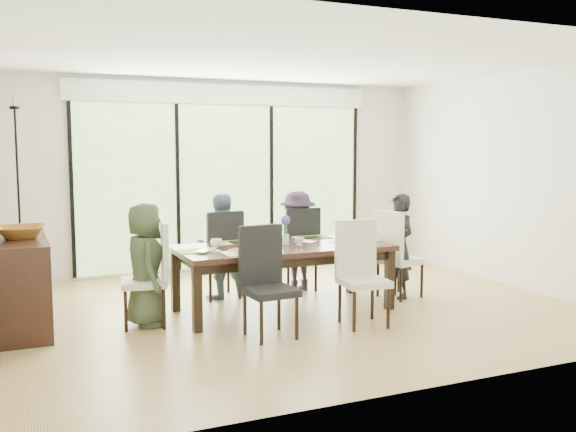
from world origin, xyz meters
name	(u,v)px	position (x,y,z in m)	size (l,w,h in m)	color
floor	(297,309)	(0.00, 0.00, -0.01)	(6.00, 5.00, 0.01)	#9C713E
ceiling	(298,58)	(0.00, 0.00, 2.71)	(6.00, 5.00, 0.01)	white
wall_back	(225,176)	(0.00, 2.51, 1.35)	(6.00, 0.02, 2.70)	silver
wall_front	(442,206)	(0.00, -2.51, 1.35)	(6.00, 0.02, 2.70)	beige
wall_right	(514,180)	(3.01, 0.00, 1.35)	(0.02, 5.00, 2.70)	silver
glass_doors	(226,186)	(0.00, 2.47, 1.20)	(4.20, 0.02, 2.30)	#598C3F
blinds_header	(225,94)	(0.00, 2.46, 2.50)	(4.40, 0.06, 0.28)	white
mullion_a	(72,191)	(-2.10, 2.46, 1.20)	(0.05, 0.04, 2.30)	black
mullion_b	(178,188)	(-0.70, 2.46, 1.20)	(0.05, 0.04, 2.30)	black
mullion_c	(271,185)	(0.70, 2.46, 1.20)	(0.05, 0.04, 2.30)	black
mullion_d	(354,183)	(2.10, 2.46, 1.20)	(0.05, 0.04, 2.30)	black
deck	(208,262)	(0.00, 3.40, -0.05)	(6.00, 1.80, 0.10)	brown
rail_top	(194,219)	(0.00, 4.20, 0.55)	(6.00, 0.08, 0.06)	brown
foliage_left	(75,166)	(-1.80, 5.20, 1.44)	(3.20, 3.20, 3.20)	#14380F
foliage_mid	(191,144)	(0.40, 5.80, 1.80)	(4.00, 4.00, 4.00)	#14380F
foliage_right	(294,173)	(2.20, 5.00, 1.26)	(2.80, 2.80, 2.80)	#14380F
foliage_far	(132,154)	(-0.60, 6.50, 1.62)	(3.60, 3.60, 3.60)	#14380F
table_top	(283,248)	(-0.16, 0.01, 0.68)	(2.28, 1.05, 0.06)	black
table_apron	(283,256)	(-0.16, 0.01, 0.60)	(2.09, 0.86, 0.10)	black
table_leg_fl	(197,299)	(-1.24, -0.42, 0.33)	(0.09, 0.09, 0.66)	black
table_leg_fr	(389,280)	(0.92, -0.42, 0.33)	(0.09, 0.09, 0.66)	black
table_leg_bl	(175,281)	(-1.24, 0.44, 0.33)	(0.09, 0.09, 0.66)	black
table_leg_br	(351,266)	(0.92, 0.44, 0.33)	(0.09, 0.09, 0.66)	black
chair_left_end	(144,274)	(-1.66, 0.01, 0.52)	(0.44, 0.44, 1.05)	silver
chair_right_end	(400,253)	(1.34, 0.01, 0.52)	(0.44, 0.44, 1.05)	silver
chair_far_left	(219,253)	(-0.61, 0.86, 0.52)	(0.44, 0.44, 1.05)	black
chair_far_right	(297,248)	(0.39, 0.86, 0.52)	(0.44, 0.44, 1.05)	black
chair_near_left	(270,282)	(-0.66, -0.86, 0.52)	(0.44, 0.44, 1.05)	black
chair_near_right	(364,274)	(0.34, -0.86, 0.52)	(0.44, 0.44, 1.05)	silver
person_left_end	(145,265)	(-1.64, 0.01, 0.61)	(0.57, 0.36, 1.23)	#38452E
person_right_end	(399,246)	(1.32, 0.01, 0.61)	(0.57, 0.36, 1.23)	black
person_far_left	(220,246)	(-0.61, 0.84, 0.61)	(0.57, 0.36, 1.23)	slate
person_far_right	(297,241)	(0.39, 0.84, 0.61)	(0.57, 0.36, 1.23)	#2B2031
placemat_left	(197,251)	(-1.11, 0.01, 0.72)	(0.42, 0.30, 0.01)	#89C245
placemat_right	(360,240)	(0.79, 0.01, 0.72)	(0.42, 0.30, 0.01)	#A5B942
placemat_far_l	(231,242)	(-0.61, 0.41, 0.72)	(0.42, 0.30, 0.01)	#8DA73B
placemat_far_r	(313,237)	(0.39, 0.41, 0.72)	(0.42, 0.30, 0.01)	#6C9E38
placemat_paper	(244,253)	(-0.71, -0.29, 0.72)	(0.42, 0.30, 0.01)	white
tablet_far_l	(241,242)	(-0.51, 0.36, 0.72)	(0.25, 0.17, 0.01)	black
tablet_far_r	(311,237)	(0.34, 0.36, 0.72)	(0.23, 0.16, 0.01)	black
papers	(342,242)	(0.54, -0.04, 0.71)	(0.29, 0.21, 0.00)	white
platter_base	(244,251)	(-0.71, -0.29, 0.73)	(0.25, 0.25, 0.02)	white
platter_snacks	(244,250)	(-0.71, -0.29, 0.75)	(0.19, 0.19, 0.01)	#ED581B
vase	(285,239)	(-0.11, 0.06, 0.77)	(0.08, 0.08, 0.11)	silver
hyacinth_stems	(285,229)	(-0.11, 0.06, 0.88)	(0.04, 0.04, 0.15)	#337226
hyacinth_blooms	(285,220)	(-0.11, 0.06, 0.98)	(0.10, 0.10, 0.10)	#494DB6
laptop	(210,251)	(-1.01, -0.09, 0.73)	(0.31, 0.20, 0.02)	silver
cup_a	(216,243)	(-0.86, 0.16, 0.76)	(0.12, 0.12, 0.09)	white
cup_b	(299,242)	(-0.01, -0.09, 0.76)	(0.10, 0.10, 0.09)	white
cup_c	(344,236)	(0.64, 0.11, 0.76)	(0.12, 0.12, 0.09)	white
book	(302,243)	(0.09, 0.06, 0.72)	(0.16, 0.21, 0.02)	white
sideboard	(23,281)	(-2.76, 0.48, 0.45)	(0.45, 1.59, 0.90)	black
bowl	(21,232)	(-2.76, 0.38, 0.95)	(0.47, 0.47, 0.12)	#8F581F
candlestick_base	(20,230)	(-2.76, 0.83, 0.92)	(0.10, 0.10, 0.04)	black
candlestick_shaft	(17,169)	(-2.76, 0.83, 1.54)	(0.02, 0.02, 1.25)	black
candlestick_pan	(14,108)	(-2.76, 0.83, 2.16)	(0.10, 0.10, 0.03)	black
candle	(14,102)	(-2.76, 0.83, 2.22)	(0.04, 0.04, 0.10)	silver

